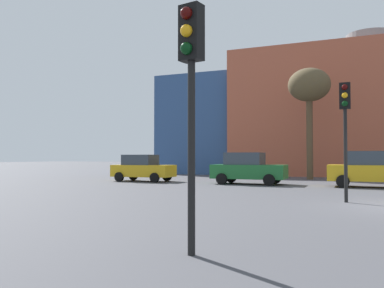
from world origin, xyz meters
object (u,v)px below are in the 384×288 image
(parked_car_2, at_px, (371,169))
(traffic_light_near_left, at_px, (191,70))
(parked_car_0, at_px, (143,168))
(parked_car_1, at_px, (248,168))
(bare_tree_1, at_px, (309,88))
(traffic_light_island, at_px, (345,114))

(parked_car_2, bearing_deg, traffic_light_near_left, -100.49)
(parked_car_0, bearing_deg, parked_car_1, 0.00)
(parked_car_0, height_order, bare_tree_1, bare_tree_1)
(parked_car_1, distance_m, bare_tree_1, 8.64)
(parked_car_2, distance_m, bare_tree_1, 8.93)
(bare_tree_1, bearing_deg, traffic_light_island, -79.20)
(parked_car_0, height_order, traffic_light_island, traffic_light_island)
(traffic_light_near_left, xyz_separation_m, bare_tree_1, (-0.58, 22.58, 3.41))
(parked_car_1, bearing_deg, traffic_light_island, -54.97)
(parked_car_0, distance_m, parked_car_1, 6.85)
(parked_car_0, height_order, parked_car_1, parked_car_1)
(parked_car_1, xyz_separation_m, traffic_light_island, (5.41, -7.72, 2.11))
(traffic_light_near_left, distance_m, bare_tree_1, 22.85)
(parked_car_1, bearing_deg, parked_car_0, 180.00)
(parked_car_1, relative_size, traffic_light_near_left, 1.04)
(parked_car_0, relative_size, traffic_light_near_left, 0.98)
(traffic_light_near_left, bearing_deg, parked_car_1, -157.29)
(traffic_light_near_left, bearing_deg, parked_car_0, -137.02)
(traffic_light_near_left, bearing_deg, bare_tree_1, -167.32)
(parked_car_1, bearing_deg, parked_car_2, -0.00)
(parked_car_0, bearing_deg, parked_car_2, -0.00)
(parked_car_0, distance_m, traffic_light_near_left, 19.48)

